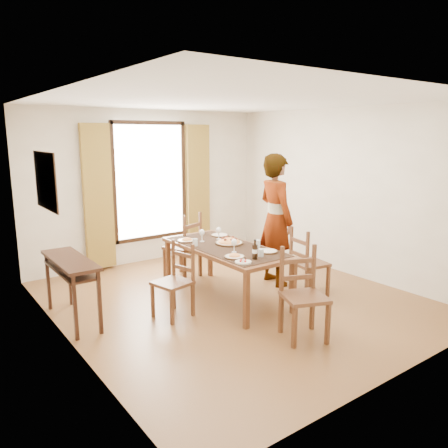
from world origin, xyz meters
TOP-DOWN VIEW (x-y plane):
  - ground at (0.00, 0.00)m, footprint 5.00×5.00m
  - room_shell at (-0.00, 0.13)m, footprint 4.60×5.10m
  - console_table at (-2.03, 0.60)m, footprint 0.38×1.20m
  - dining_table at (-0.06, 0.11)m, footprint 0.90×2.01m
  - chair_west at (-0.94, -0.00)m, footprint 0.50×0.50m
  - chair_north at (-0.05, 1.22)m, footprint 0.60×0.60m
  - chair_south at (-0.07, -1.38)m, footprint 0.60×0.60m
  - chair_east at (0.96, -0.49)m, footprint 0.50×0.50m
  - man at (0.95, 0.19)m, footprint 0.89×0.72m
  - plate_sw at (-0.30, -0.42)m, footprint 0.27×0.27m
  - plate_se at (0.21, -0.47)m, footprint 0.27×0.27m
  - plate_nw at (-0.34, 0.67)m, footprint 0.27×0.27m
  - plate_ne at (0.25, 0.67)m, footprint 0.27×0.27m
  - pasta_platter at (0.06, 0.18)m, footprint 0.40×0.40m
  - caprese_plate at (-0.35, -0.65)m, footprint 0.20×0.20m
  - wine_glass_a at (-0.16, -0.22)m, footprint 0.08×0.08m
  - wine_glass_b at (0.10, 0.49)m, footprint 0.08×0.08m
  - wine_glass_c at (-0.17, 0.52)m, footprint 0.08×0.08m
  - tumbler_a at (0.27, -0.20)m, footprint 0.07×0.07m
  - tumbler_b at (-0.39, 0.37)m, footprint 0.07×0.07m
  - tumbler_c at (-0.01, -0.58)m, footprint 0.07×0.07m
  - wine_bottle at (-0.14, -0.61)m, footprint 0.07×0.07m

SIDE VIEW (x-z plane):
  - ground at x=0.00m, z-range 0.00..0.00m
  - chair_west at x=-0.94m, z-range -0.03..0.91m
  - chair_east at x=0.96m, z-range -0.03..0.95m
  - chair_south at x=-0.07m, z-range -0.04..1.00m
  - chair_north at x=-0.05m, z-range -0.04..1.03m
  - console_table at x=-2.03m, z-range 0.28..1.08m
  - dining_table at x=-0.06m, z-range 0.31..1.07m
  - caprese_plate at x=-0.35m, z-range 0.76..0.80m
  - plate_sw at x=-0.30m, z-range 0.76..0.81m
  - plate_se at x=0.21m, z-range 0.76..0.81m
  - plate_nw at x=-0.34m, z-range 0.76..0.81m
  - plate_ne at x=0.25m, z-range 0.76..0.81m
  - pasta_platter at x=0.06m, z-range 0.76..0.86m
  - tumbler_a at x=0.27m, z-range 0.76..0.86m
  - tumbler_b at x=-0.39m, z-range 0.76..0.86m
  - tumbler_c at x=-0.01m, z-range 0.76..0.86m
  - wine_glass_a at x=-0.16m, z-range 0.76..0.94m
  - wine_glass_b at x=0.10m, z-range 0.76..0.94m
  - wine_glass_c at x=-0.17m, z-range 0.76..0.94m
  - wine_bottle at x=-0.14m, z-range 0.76..1.00m
  - man at x=0.95m, z-range 0.00..2.00m
  - room_shell at x=0.00m, z-range 0.17..2.91m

